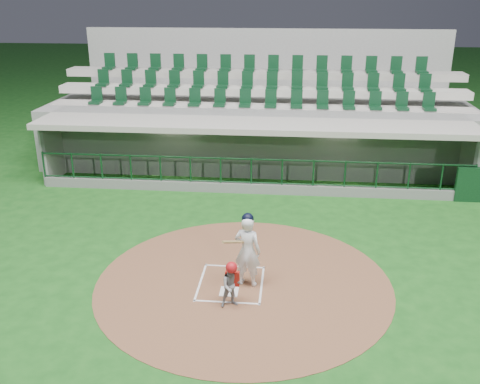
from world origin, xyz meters
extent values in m
plane|color=#144815|center=(0.00, 0.00, 0.00)|extent=(120.00, 120.00, 0.00)
cylinder|color=brown|center=(0.30, -0.20, 0.01)|extent=(7.20, 7.20, 0.01)
cube|color=silver|center=(0.00, -0.70, 0.02)|extent=(0.43, 0.43, 0.02)
cube|color=white|center=(-0.75, -0.30, 0.02)|extent=(0.05, 1.80, 0.01)
cube|color=silver|center=(0.75, -0.30, 0.02)|extent=(0.05, 1.80, 0.01)
cube|color=silver|center=(0.00, 0.55, 0.02)|extent=(1.55, 0.05, 0.01)
cube|color=white|center=(0.00, -1.15, 0.02)|extent=(1.55, 0.05, 0.01)
cube|color=gray|center=(0.00, 7.50, -0.55)|extent=(15.00, 3.00, 0.10)
cube|color=gray|center=(0.00, 9.10, 0.85)|extent=(15.00, 0.20, 2.70)
cube|color=#BCB5A6|center=(0.00, 8.98, 1.10)|extent=(13.50, 0.04, 0.90)
cube|color=gray|center=(-7.50, 7.50, 0.85)|extent=(0.20, 3.00, 2.70)
cube|color=slate|center=(7.50, 7.50, 0.85)|extent=(0.20, 3.00, 2.70)
cube|color=#9A968B|center=(0.00, 7.25, 2.30)|extent=(15.40, 3.50, 0.20)
cube|color=slate|center=(0.00, 5.95, 0.15)|extent=(15.00, 0.15, 0.40)
cube|color=black|center=(0.00, 5.95, 1.73)|extent=(15.00, 0.01, 0.95)
cube|color=brown|center=(0.00, 8.55, -0.28)|extent=(12.75, 0.40, 0.45)
cube|color=white|center=(-3.00, 7.50, 2.17)|extent=(1.30, 0.35, 0.04)
cube|color=white|center=(3.00, 7.50, 2.17)|extent=(1.30, 0.35, 0.04)
imported|color=#9E1611|center=(-5.55, 8.28, 0.26)|extent=(1.05, 0.68, 1.53)
imported|color=#B4131D|center=(-2.08, 8.29, 0.43)|extent=(1.17, 0.78, 1.85)
imported|color=#A61311|center=(1.36, 8.33, 0.35)|extent=(0.90, 0.65, 1.70)
imported|color=#B01A13|center=(3.83, 8.28, 0.31)|extent=(1.56, 1.02, 1.61)
cube|color=gray|center=(0.00, 10.75, 1.15)|extent=(17.00, 6.50, 2.50)
cube|color=#A9A299|center=(0.00, 9.25, 2.30)|extent=(16.60, 0.95, 0.30)
cube|color=#AEAA9D|center=(0.00, 10.20, 2.85)|extent=(16.60, 0.95, 0.30)
cube|color=gray|center=(0.00, 11.15, 3.40)|extent=(16.60, 0.95, 0.30)
cube|color=gray|center=(0.00, 14.10, 2.53)|extent=(17.00, 0.25, 5.05)
imported|color=white|center=(0.40, -0.28, 0.90)|extent=(0.74, 0.59, 1.78)
sphere|color=black|center=(0.40, -0.28, 1.74)|extent=(0.28, 0.28, 0.28)
cylinder|color=#9E7B48|center=(0.15, -0.53, 1.25)|extent=(0.58, 0.79, 0.39)
imported|color=gray|center=(0.13, -1.27, 0.52)|extent=(0.60, 0.54, 1.02)
sphere|color=#B01319|center=(0.13, -1.27, 0.98)|extent=(0.26, 0.26, 0.26)
cube|color=#A61911|center=(0.13, -1.12, 0.62)|extent=(0.32, 0.10, 0.35)
camera|label=1|loc=(1.33, -11.60, 6.70)|focal=40.00mm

